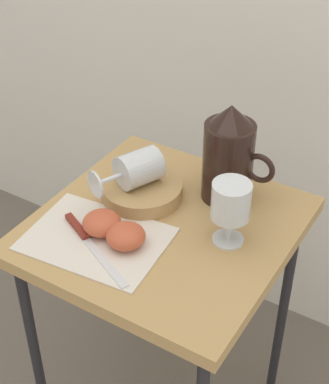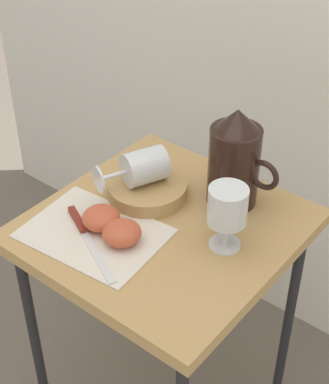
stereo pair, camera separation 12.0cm
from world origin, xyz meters
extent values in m
cube|color=tan|center=(0.00, 0.00, 0.66)|extent=(0.51, 0.52, 0.03)
cylinder|color=black|center=(-0.21, -0.22, 0.32)|extent=(0.02, 0.02, 0.64)
cylinder|color=black|center=(-0.21, 0.22, 0.32)|extent=(0.02, 0.02, 0.64)
cylinder|color=black|center=(0.21, 0.22, 0.32)|extent=(0.02, 0.02, 0.64)
cube|color=silver|center=(-0.09, -0.12, 0.68)|extent=(0.29, 0.23, 0.00)
cylinder|color=tan|center=(-0.09, 0.05, 0.69)|extent=(0.18, 0.18, 0.03)
cylinder|color=black|center=(0.06, 0.15, 0.76)|extent=(0.11, 0.11, 0.18)
cylinder|color=orange|center=(0.06, 0.15, 0.73)|extent=(0.10, 0.10, 0.10)
cone|color=black|center=(0.06, 0.15, 0.87)|extent=(0.09, 0.09, 0.05)
torus|color=black|center=(0.14, 0.15, 0.77)|extent=(0.07, 0.01, 0.07)
cylinder|color=silver|center=(0.14, 0.02, 0.68)|extent=(0.06, 0.06, 0.00)
cylinder|color=silver|center=(0.14, 0.02, 0.71)|extent=(0.01, 0.01, 0.06)
cylinder|color=silver|center=(0.14, 0.02, 0.77)|extent=(0.08, 0.08, 0.08)
cylinder|color=orange|center=(0.14, 0.02, 0.76)|extent=(0.07, 0.07, 0.04)
cylinder|color=silver|center=(-0.10, 0.05, 0.75)|extent=(0.11, 0.11, 0.08)
cylinder|color=silver|center=(-0.13, -0.01, 0.75)|extent=(0.03, 0.06, 0.01)
cylinder|color=silver|center=(-0.14, -0.04, 0.75)|extent=(0.06, 0.03, 0.06)
ellipsoid|color=#C15133|center=(-0.09, -0.09, 0.70)|extent=(0.08, 0.08, 0.04)
ellipsoid|color=#C15133|center=(-0.03, -0.10, 0.70)|extent=(0.08, 0.08, 0.04)
cube|color=silver|center=(-0.03, -0.17, 0.68)|extent=(0.15, 0.08, 0.00)
cube|color=maroon|center=(-0.14, -0.11, 0.68)|extent=(0.08, 0.05, 0.01)
camera|label=1|loc=(0.51, -0.83, 1.47)|focal=56.62mm
camera|label=2|loc=(0.61, -0.76, 1.47)|focal=56.62mm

